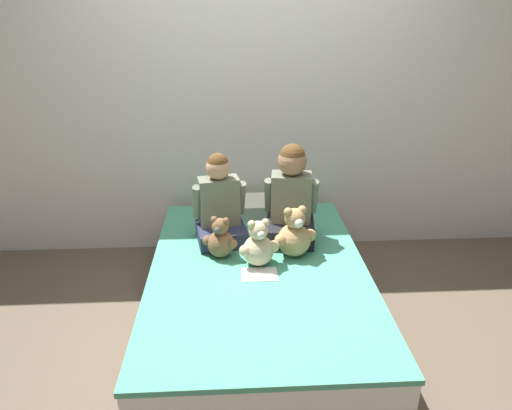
{
  "coord_description": "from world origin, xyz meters",
  "views": [
    {
      "loc": [
        -0.14,
        -2.34,
        1.85
      ],
      "look_at": [
        0.0,
        0.29,
        0.68
      ],
      "focal_mm": 32.0,
      "sensor_mm": 36.0,
      "label": 1
    }
  ],
  "objects_px": {
    "bed": "(259,296)",
    "teddy_bear_held_by_right_child": "(294,235)",
    "teddy_bear_between_children": "(259,246)",
    "sign_card": "(259,274)",
    "teddy_bear_held_by_left_child": "(220,240)",
    "child_on_left": "(220,206)",
    "child_on_right": "(291,198)",
    "pillow_at_headboard": "(253,207)"
  },
  "relations": [
    {
      "from": "bed",
      "to": "sign_card",
      "type": "xyz_separation_m",
      "value": [
        -0.0,
        -0.08,
        0.21
      ]
    },
    {
      "from": "teddy_bear_held_by_left_child",
      "to": "child_on_right",
      "type": "bearing_deg",
      "value": 44.29
    },
    {
      "from": "teddy_bear_held_by_left_child",
      "to": "pillow_at_headboard",
      "type": "distance_m",
      "value": 0.66
    },
    {
      "from": "teddy_bear_held_by_left_child",
      "to": "teddy_bear_between_children",
      "type": "height_order",
      "value": "teddy_bear_between_children"
    },
    {
      "from": "teddy_bear_between_children",
      "to": "pillow_at_headboard",
      "type": "height_order",
      "value": "teddy_bear_between_children"
    },
    {
      "from": "teddy_bear_held_by_right_child",
      "to": "pillow_at_headboard",
      "type": "bearing_deg",
      "value": 94.03
    },
    {
      "from": "teddy_bear_held_by_right_child",
      "to": "pillow_at_headboard",
      "type": "height_order",
      "value": "teddy_bear_held_by_right_child"
    },
    {
      "from": "bed",
      "to": "teddy_bear_held_by_right_child",
      "type": "relative_size",
      "value": 5.74
    },
    {
      "from": "bed",
      "to": "teddy_bear_held_by_left_child",
      "type": "relative_size",
      "value": 7.03
    },
    {
      "from": "bed",
      "to": "child_on_right",
      "type": "xyz_separation_m",
      "value": [
        0.23,
        0.37,
        0.49
      ]
    },
    {
      "from": "teddy_bear_held_by_right_child",
      "to": "teddy_bear_between_children",
      "type": "xyz_separation_m",
      "value": [
        -0.23,
        -0.1,
        -0.01
      ]
    },
    {
      "from": "pillow_at_headboard",
      "to": "child_on_right",
      "type": "bearing_deg",
      "value": -59.3
    },
    {
      "from": "child_on_right",
      "to": "teddy_bear_between_children",
      "type": "relative_size",
      "value": 2.18
    },
    {
      "from": "child_on_right",
      "to": "sign_card",
      "type": "relative_size",
      "value": 3.08
    },
    {
      "from": "bed",
      "to": "child_on_left",
      "type": "xyz_separation_m",
      "value": [
        -0.23,
        0.37,
        0.45
      ]
    },
    {
      "from": "teddy_bear_between_children",
      "to": "sign_card",
      "type": "bearing_deg",
      "value": -105.06
    },
    {
      "from": "bed",
      "to": "child_on_left",
      "type": "bearing_deg",
      "value": 122.05
    },
    {
      "from": "bed",
      "to": "child_on_left",
      "type": "distance_m",
      "value": 0.63
    },
    {
      "from": "bed",
      "to": "teddy_bear_between_children",
      "type": "bearing_deg",
      "value": 87.8
    },
    {
      "from": "teddy_bear_held_by_left_child",
      "to": "pillow_at_headboard",
      "type": "height_order",
      "value": "teddy_bear_held_by_left_child"
    },
    {
      "from": "teddy_bear_held_by_left_child",
      "to": "sign_card",
      "type": "bearing_deg",
      "value": -27.22
    },
    {
      "from": "child_on_right",
      "to": "pillow_at_headboard",
      "type": "bearing_deg",
      "value": 127.79
    },
    {
      "from": "teddy_bear_between_children",
      "to": "child_on_right",
      "type": "bearing_deg",
      "value": 42.25
    },
    {
      "from": "teddy_bear_between_children",
      "to": "teddy_bear_held_by_right_child",
      "type": "bearing_deg",
      "value": 10.64
    },
    {
      "from": "child_on_left",
      "to": "child_on_right",
      "type": "bearing_deg",
      "value": -9.67
    },
    {
      "from": "bed",
      "to": "sign_card",
      "type": "relative_size",
      "value": 8.97
    },
    {
      "from": "bed",
      "to": "child_on_left",
      "type": "height_order",
      "value": "child_on_left"
    },
    {
      "from": "bed",
      "to": "teddy_bear_held_by_left_child",
      "type": "bearing_deg",
      "value": 146.62
    },
    {
      "from": "child_on_left",
      "to": "teddy_bear_held_by_left_child",
      "type": "bearing_deg",
      "value": -98.92
    },
    {
      "from": "child_on_left",
      "to": "teddy_bear_between_children",
      "type": "bearing_deg",
      "value": -64.78
    },
    {
      "from": "teddy_bear_between_children",
      "to": "sign_card",
      "type": "relative_size",
      "value": 1.41
    },
    {
      "from": "teddy_bear_held_by_left_child",
      "to": "teddy_bear_held_by_right_child",
      "type": "distance_m",
      "value": 0.46
    },
    {
      "from": "child_on_right",
      "to": "sign_card",
      "type": "bearing_deg",
      "value": -110.4
    },
    {
      "from": "bed",
      "to": "teddy_bear_held_by_right_child",
      "type": "xyz_separation_m",
      "value": [
        0.23,
        0.14,
        0.34
      ]
    },
    {
      "from": "teddy_bear_held_by_right_child",
      "to": "sign_card",
      "type": "relative_size",
      "value": 1.56
    },
    {
      "from": "bed",
      "to": "teddy_bear_held_by_right_child",
      "type": "bearing_deg",
      "value": 31.41
    },
    {
      "from": "teddy_bear_held_by_right_child",
      "to": "sign_card",
      "type": "bearing_deg",
      "value": -152.75
    },
    {
      "from": "child_on_left",
      "to": "pillow_at_headboard",
      "type": "height_order",
      "value": "child_on_left"
    },
    {
      "from": "child_on_right",
      "to": "child_on_left",
      "type": "bearing_deg",
      "value": -172.51
    },
    {
      "from": "child_on_right",
      "to": "teddy_bear_held_by_right_child",
      "type": "height_order",
      "value": "child_on_right"
    },
    {
      "from": "bed",
      "to": "teddy_bear_held_by_left_child",
      "type": "distance_m",
      "value": 0.42
    },
    {
      "from": "teddy_bear_between_children",
      "to": "pillow_at_headboard",
      "type": "distance_m",
      "value": 0.73
    }
  ]
}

